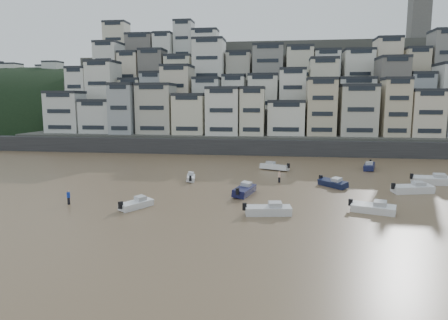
# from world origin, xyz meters

# --- Properties ---
(ground) EXTENTS (400.00, 400.00, 0.00)m
(ground) POSITION_xyz_m (0.00, 0.00, 0.00)
(ground) COLOR #7F6044
(ground) RESTS_ON ground
(sea_strip) EXTENTS (340.00, 340.00, 0.00)m
(sea_strip) POSITION_xyz_m (-110.00, 145.00, 0.01)
(sea_strip) COLOR slate
(sea_strip) RESTS_ON ground
(harbor_wall) EXTENTS (140.00, 3.00, 3.50)m
(harbor_wall) POSITION_xyz_m (10.00, 65.00, 1.75)
(harbor_wall) COLOR #38383A
(harbor_wall) RESTS_ON ground
(hillside) EXTENTS (141.04, 66.00, 50.00)m
(hillside) POSITION_xyz_m (14.73, 104.84, 13.01)
(hillside) COLOR #4C4C47
(hillside) RESTS_ON ground
(headland) EXTENTS (216.00, 135.00, 53.33)m
(headland) POSITION_xyz_m (-95.00, 135.00, 0.02)
(headland) COLOR black
(headland) RESTS_ON ground
(boat_a) EXTENTS (5.71, 2.64, 1.50)m
(boat_a) POSITION_xyz_m (9.01, 17.01, 0.75)
(boat_a) COLOR silver
(boat_a) RESTS_ON ground
(boat_b) EXTENTS (5.42, 3.23, 1.40)m
(boat_b) POSITION_xyz_m (20.55, 19.36, 0.70)
(boat_b) COLOR white
(boat_b) RESTS_ON ground
(boat_c) EXTENTS (3.22, 6.12, 1.59)m
(boat_c) POSITION_xyz_m (5.60, 26.04, 0.80)
(boat_c) COLOR #13153E
(boat_c) RESTS_ON ground
(boat_d) EXTENTS (6.28, 3.44, 1.63)m
(boat_d) POSITION_xyz_m (28.02, 30.12, 0.81)
(boat_d) COLOR white
(boat_d) RESTS_ON ground
(boat_e) EXTENTS (4.53, 4.89, 1.37)m
(boat_e) POSITION_xyz_m (17.83, 32.58, 0.69)
(boat_e) COLOR #121A39
(boat_e) RESTS_ON ground
(boat_f) EXTENTS (2.14, 4.35, 1.14)m
(boat_f) POSITION_xyz_m (-3.53, 34.16, 0.57)
(boat_f) COLOR white
(boat_f) RESTS_ON ground
(boat_g) EXTENTS (6.48, 2.50, 1.73)m
(boat_g) POSITION_xyz_m (32.80, 36.37, 0.87)
(boat_g) COLOR white
(boat_g) RESTS_ON ground
(boat_h) EXTENTS (5.91, 3.99, 1.54)m
(boat_h) POSITION_xyz_m (9.25, 45.53, 0.77)
(boat_h) COLOR silver
(boat_h) RESTS_ON ground
(boat_i) EXTENTS (3.36, 6.07, 1.57)m
(boat_i) POSITION_xyz_m (26.22, 48.44, 0.79)
(boat_i) COLOR #14183E
(boat_i) RESTS_ON ground
(boat_j) EXTENTS (3.65, 4.81, 1.27)m
(boat_j) POSITION_xyz_m (-6.26, 17.59, 0.64)
(boat_j) COLOR white
(boat_j) RESTS_ON ground
(person_blue) EXTENTS (0.44, 0.44, 1.74)m
(person_blue) POSITION_xyz_m (-14.98, 18.17, 0.87)
(person_blue) COLOR #1735AD
(person_blue) RESTS_ON ground
(person_pink) EXTENTS (0.44, 0.44, 1.74)m
(person_pink) POSITION_xyz_m (10.15, 34.64, 0.87)
(person_pink) COLOR beige
(person_pink) RESTS_ON ground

